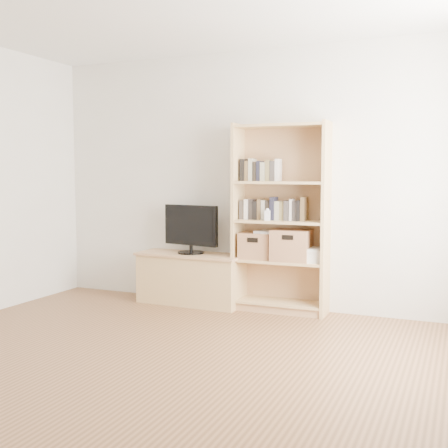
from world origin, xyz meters
The scene contains 12 objects.
floor centered at (0.00, 0.00, 0.00)m, with size 4.50×5.00×0.01m, color brown.
back_wall centered at (0.00, 2.50, 1.30)m, with size 4.50×0.02×2.60m, color silver.
tv_stand centered at (-0.62, 2.29, 0.25)m, with size 1.10×0.41×0.51m, color tan.
bookshelf centered at (0.34, 2.34, 0.93)m, with size 0.93×0.33×1.85m, color tan.
television centered at (-0.62, 2.29, 0.78)m, with size 0.65×0.05×0.51m, color black.
books_row_mid centered at (0.34, 2.36, 1.02)m, with size 0.82×0.16×0.22m, color #433C3A.
books_row_upper centered at (0.14, 2.35, 1.38)m, with size 0.36×0.13×0.19m, color #433C3A.
baby_monitor centered at (0.24, 2.23, 0.95)m, with size 0.05×0.03×0.10m, color white.
basket_left centered at (0.10, 2.33, 0.64)m, with size 0.32×0.26×0.26m, color #946343.
basket_right centered at (0.46, 2.33, 0.67)m, with size 0.37×0.30×0.30m, color #946343.
laptop centered at (0.26, 2.33, 0.79)m, with size 0.30×0.21×0.02m, color silver.
magazine_stack centered at (0.66, 2.34, 0.57)m, with size 0.17×0.24×0.11m, color beige.
Camera 1 is at (2.00, -2.89, 1.36)m, focal length 45.00 mm.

